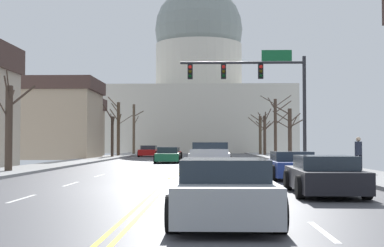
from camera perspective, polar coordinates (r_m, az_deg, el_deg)
name	(u,v)px	position (r m, az deg, el deg)	size (l,w,h in m)	color
ground	(161,188)	(17.88, -3.28, -6.86)	(20.00, 180.00, 0.20)	#49494E
signal_gantry	(260,82)	(34.09, 7.27, 4.42)	(7.91, 0.41, 7.24)	#28282D
capitol_building	(199,89)	(89.97, 0.72, 3.69)	(29.75, 22.56, 30.32)	beige
pickup_truck_near_00	(210,158)	(29.23, 1.95, -3.66)	(2.46, 5.41, 1.55)	silver
sedan_near_01	(291,166)	(22.86, 10.46, -4.46)	(2.00, 4.28, 1.16)	navy
sedan_near_02	(324,176)	(16.27, 13.84, -5.41)	(2.08, 4.54, 1.14)	black
sedan_near_03	(224,191)	(10.41, 3.38, -7.21)	(2.02, 4.45, 1.21)	#9EA3A8
sedan_oncoming_00	(168,155)	(41.35, -2.61, -3.41)	(2.10, 4.36, 1.20)	#1E7247
sedan_oncoming_01	(171,153)	(51.09, -2.25, -3.19)	(1.99, 4.37, 1.10)	#B71414
sedan_oncoming_02	(148,151)	(60.18, -4.65, -2.97)	(2.11, 4.38, 1.24)	#B71414
flank_building_01	(23,119)	(53.85, -17.52, 0.47)	(14.55, 7.33, 7.58)	tan
flank_building_02	(39,127)	(62.82, -15.99, -0.33)	(14.04, 8.15, 6.63)	tan
bare_tree_00	(290,132)	(46.08, 10.33, -0.87)	(2.71, 2.38, 4.68)	#423328
bare_tree_01	(112,133)	(54.97, -8.50, -1.05)	(1.34, 1.68, 5.33)	#423328
bare_tree_02	(265,133)	(63.37, 7.75, -0.99)	(2.45, 1.89, 5.40)	#423328
bare_tree_03	(9,124)	(28.18, -18.85, -0.09)	(1.64, 2.46, 4.89)	#423328
bare_tree_04	(260,133)	(67.93, 7.25, -1.04)	(2.80, 2.11, 5.07)	#4C3D2D
bare_tree_05	(134,128)	(68.56, -6.18, -0.44)	(1.52, 2.46, 6.32)	brown
bare_tree_06	(276,126)	(53.69, 8.89, -0.23)	(3.02, 1.40, 6.15)	#423328
bare_tree_07	(118,127)	(60.40, -7.84, -0.38)	(2.91, 1.28, 6.60)	#4C3D2D
pedestrian_00	(358,152)	(26.73, 17.27, -2.96)	(0.35, 0.34, 1.66)	black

